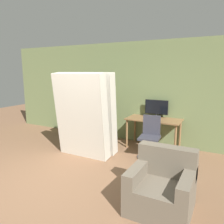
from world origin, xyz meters
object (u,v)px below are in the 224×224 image
object	(u,v)px
bookshelf	(80,109)
mattress_far	(91,113)
mattress_near	(81,116)
armchair	(162,187)
office_chair	(150,141)
monitor	(156,108)

from	to	relation	value
bookshelf	mattress_far	size ratio (longest dim) A/B	0.86
mattress_near	armchair	world-z (taller)	mattress_near
office_chair	mattress_near	distance (m)	1.63
armchair	monitor	bearing A→B (deg)	108.74
office_chair	bookshelf	size ratio (longest dim) A/B	0.58
bookshelf	mattress_far	xyz separation A→B (m)	(1.18, -1.16, 0.17)
mattress_far	office_chair	bearing A→B (deg)	11.84
office_chair	mattress_far	distance (m)	1.51
monitor	mattress_near	bearing A→B (deg)	-129.36
office_chair	mattress_near	xyz separation A→B (m)	(-1.37, -0.67, 0.56)
mattress_far	armchair	world-z (taller)	mattress_far
mattress_near	armchair	bearing A→B (deg)	-26.12
bookshelf	mattress_near	xyz separation A→B (m)	(1.18, -1.55, 0.18)
mattress_near	mattress_far	xyz separation A→B (m)	(0.00, 0.39, -0.00)
monitor	bookshelf	bearing A→B (deg)	179.39
mattress_far	monitor	bearing A→B (deg)	42.31
office_chair	mattress_near	world-z (taller)	mattress_near
office_chair	mattress_far	xyz separation A→B (m)	(-1.37, -0.29, 0.56)
bookshelf	armchair	distance (m)	4.22
monitor	mattress_near	distance (m)	1.97
mattress_near	monitor	bearing A→B (deg)	50.64
monitor	mattress_near	world-z (taller)	mattress_near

